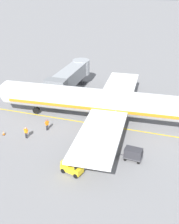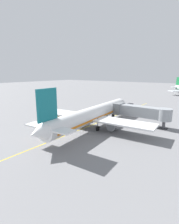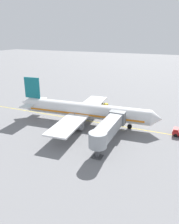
{
  "view_description": "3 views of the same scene",
  "coord_description": "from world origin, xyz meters",
  "px_view_note": "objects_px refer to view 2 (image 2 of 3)",
  "views": [
    {
      "loc": [
        -36.14,
        -11.83,
        20.86
      ],
      "look_at": [
        -0.72,
        -0.02,
        2.27
      ],
      "focal_mm": 46.09,
      "sensor_mm": 36.0,
      "label": 1
    },
    {
      "loc": [
        25.53,
        -35.48,
        13.2
      ],
      "look_at": [
        -0.87,
        -0.59,
        3.28
      ],
      "focal_mm": 28.1,
      "sensor_mm": 36.0,
      "label": 2
    },
    {
      "loc": [
        48.74,
        20.1,
        21.63
      ],
      "look_at": [
        3.5,
        0.27,
        3.88
      ],
      "focal_mm": 35.56,
      "sensor_mm": 36.0,
      "label": 3
    }
  ],
  "objects_px": {
    "safety_cone_nose_left": "(95,112)",
    "jet_bridge": "(141,112)",
    "ground_crew_wing_walker": "(89,112)",
    "parked_airliner": "(93,115)",
    "pushback_tractor": "(129,107)",
    "baggage_cart_front": "(68,118)",
    "baggage_cart_third_in_train": "(52,123)",
    "ground_crew_loader": "(93,115)",
    "baggage_tug_lead": "(58,116)",
    "baggage_cart_second_in_train": "(60,120)"
  },
  "relations": [
    {
      "from": "safety_cone_nose_left",
      "to": "jet_bridge",
      "type": "bearing_deg",
      "value": -11.51
    },
    {
      "from": "jet_bridge",
      "to": "ground_crew_wing_walker",
      "type": "distance_m",
      "value": 16.72
    },
    {
      "from": "ground_crew_wing_walker",
      "to": "safety_cone_nose_left",
      "type": "xyz_separation_m",
      "value": [
        -0.26,
        3.47,
        -0.66
      ]
    },
    {
      "from": "parked_airliner",
      "to": "pushback_tractor",
      "type": "height_order",
      "value": "parked_airliner"
    },
    {
      "from": "parked_airliner",
      "to": "pushback_tractor",
      "type": "bearing_deg",
      "value": 93.23
    },
    {
      "from": "baggage_cart_front",
      "to": "baggage_cart_third_in_train",
      "type": "height_order",
      "value": "same"
    },
    {
      "from": "baggage_cart_front",
      "to": "ground_crew_loader",
      "type": "xyz_separation_m",
      "value": [
        3.7,
        6.9,
        0.0
      ]
    },
    {
      "from": "baggage_tug_lead",
      "to": "baggage_cart_second_in_train",
      "type": "xyz_separation_m",
      "value": [
        4.31,
        -3.04,
        0.24
      ]
    },
    {
      "from": "baggage_cart_second_in_train",
      "to": "ground_crew_wing_walker",
      "type": "height_order",
      "value": "ground_crew_wing_walker"
    },
    {
      "from": "pushback_tractor",
      "to": "baggage_tug_lead",
      "type": "xyz_separation_m",
      "value": [
        -11.8,
        -22.94,
        -0.39
      ]
    },
    {
      "from": "parked_airliner",
      "to": "baggage_cart_second_in_train",
      "type": "distance_m",
      "value": 9.43
    },
    {
      "from": "baggage_cart_second_in_train",
      "to": "safety_cone_nose_left",
      "type": "bearing_deg",
      "value": 88.32
    },
    {
      "from": "pushback_tractor",
      "to": "baggage_cart_front",
      "type": "relative_size",
      "value": 1.53
    },
    {
      "from": "jet_bridge",
      "to": "baggage_cart_front",
      "type": "bearing_deg",
      "value": -153.35
    },
    {
      "from": "jet_bridge",
      "to": "safety_cone_nose_left",
      "type": "distance_m",
      "value": 17.43
    },
    {
      "from": "baggage_tug_lead",
      "to": "ground_crew_wing_walker",
      "type": "height_order",
      "value": "ground_crew_wing_walker"
    },
    {
      "from": "jet_bridge",
      "to": "baggage_cart_second_in_train",
      "type": "xyz_separation_m",
      "value": [
        -17.24,
        -11.73,
        -2.51
      ]
    },
    {
      "from": "jet_bridge",
      "to": "pushback_tractor",
      "type": "height_order",
      "value": "jet_bridge"
    },
    {
      "from": "parked_airliner",
      "to": "ground_crew_loader",
      "type": "bearing_deg",
      "value": 125.16
    },
    {
      "from": "pushback_tractor",
      "to": "ground_crew_loader",
      "type": "relative_size",
      "value": 2.66
    },
    {
      "from": "baggage_cart_third_in_train",
      "to": "jet_bridge",
      "type": "bearing_deg",
      "value": 41.35
    },
    {
      "from": "jet_bridge",
      "to": "baggage_cart_front",
      "type": "distance_m",
      "value": 19.56
    },
    {
      "from": "ground_crew_wing_walker",
      "to": "parked_airliner",
      "type": "bearing_deg",
      "value": -48.46
    },
    {
      "from": "parked_airliner",
      "to": "safety_cone_nose_left",
      "type": "bearing_deg",
      "value": 123.53
    },
    {
      "from": "parked_airliner",
      "to": "ground_crew_wing_walker",
      "type": "bearing_deg",
      "value": 131.54
    },
    {
      "from": "baggage_cart_third_in_train",
      "to": "baggage_tug_lead",
      "type": "bearing_deg",
      "value": 126.78
    },
    {
      "from": "jet_bridge",
      "to": "ground_crew_wing_walker",
      "type": "relative_size",
      "value": 8.69
    },
    {
      "from": "pushback_tractor",
      "to": "ground_crew_wing_walker",
      "type": "xyz_separation_m",
      "value": [
        -6.78,
        -14.3,
        -0.15
      ]
    },
    {
      "from": "ground_crew_wing_walker",
      "to": "ground_crew_loader",
      "type": "relative_size",
      "value": 1.0
    },
    {
      "from": "baggage_cart_third_in_train",
      "to": "ground_crew_wing_walker",
      "type": "distance_m",
      "value": 14.84
    },
    {
      "from": "jet_bridge",
      "to": "baggage_cart_second_in_train",
      "type": "relative_size",
      "value": 4.99
    },
    {
      "from": "ground_crew_wing_walker",
      "to": "safety_cone_nose_left",
      "type": "bearing_deg",
      "value": 94.26
    },
    {
      "from": "baggage_tug_lead",
      "to": "ground_crew_wing_walker",
      "type": "distance_m",
      "value": 9.99
    },
    {
      "from": "ground_crew_loader",
      "to": "pushback_tractor",
      "type": "bearing_deg",
      "value": 76.38
    },
    {
      "from": "pushback_tractor",
      "to": "baggage_cart_second_in_train",
      "type": "bearing_deg",
      "value": -106.08
    },
    {
      "from": "pushback_tractor",
      "to": "ground_crew_wing_walker",
      "type": "relative_size",
      "value": 2.66
    },
    {
      "from": "parked_airliner",
      "to": "ground_crew_loader",
      "type": "distance_m",
      "value": 9.32
    },
    {
      "from": "baggage_cart_third_in_train",
      "to": "ground_crew_wing_walker",
      "type": "height_order",
      "value": "ground_crew_wing_walker"
    },
    {
      "from": "jet_bridge",
      "to": "ground_crew_wing_walker",
      "type": "height_order",
      "value": "jet_bridge"
    },
    {
      "from": "jet_bridge",
      "to": "baggage_tug_lead",
      "type": "height_order",
      "value": "jet_bridge"
    },
    {
      "from": "baggage_tug_lead",
      "to": "safety_cone_nose_left",
      "type": "height_order",
      "value": "baggage_tug_lead"
    },
    {
      "from": "safety_cone_nose_left",
      "to": "baggage_tug_lead",
      "type": "bearing_deg",
      "value": -111.46
    },
    {
      "from": "baggage_cart_second_in_train",
      "to": "safety_cone_nose_left",
      "type": "height_order",
      "value": "baggage_cart_second_in_train"
    },
    {
      "from": "baggage_cart_second_in_train",
      "to": "jet_bridge",
      "type": "bearing_deg",
      "value": 34.23
    },
    {
      "from": "parked_airliner",
      "to": "baggage_cart_second_in_train",
      "type": "height_order",
      "value": "parked_airliner"
    },
    {
      "from": "jet_bridge",
      "to": "pushback_tractor",
      "type": "distance_m",
      "value": 17.42
    },
    {
      "from": "baggage_cart_third_in_train",
      "to": "ground_crew_loader",
      "type": "height_order",
      "value": "ground_crew_loader"
    },
    {
      "from": "parked_airliner",
      "to": "safety_cone_nose_left",
      "type": "relative_size",
      "value": 63.31
    },
    {
      "from": "baggage_cart_second_in_train",
      "to": "baggage_cart_third_in_train",
      "type": "height_order",
      "value": "same"
    },
    {
      "from": "baggage_cart_front",
      "to": "ground_crew_wing_walker",
      "type": "bearing_deg",
      "value": 84.68
    }
  ]
}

